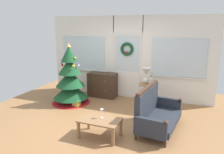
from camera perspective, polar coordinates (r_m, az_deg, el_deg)
ground_plane at (r=5.25m, az=-2.67°, el=-11.98°), size 6.76×6.76×0.00m
back_wall_with_door at (r=6.77m, az=4.15°, el=5.23°), size 5.20×0.19×2.55m
christmas_tree at (r=6.43m, az=-11.00°, el=-1.17°), size 1.13×1.13×1.78m
dresser_cabinet at (r=6.93m, az=-2.55°, el=-2.10°), size 0.91×0.46×0.78m
settee_sofa at (r=4.94m, az=11.36°, el=-9.18°), size 0.87×1.54×0.96m
side_table at (r=6.07m, az=9.36°, el=-3.61°), size 0.50×0.48×0.69m
table_lamp at (r=6.00m, az=9.05°, el=0.96°), size 0.28×0.28×0.44m
flower_vase at (r=5.91m, az=10.31°, el=-0.95°), size 0.11×0.10×0.35m
coffee_table at (r=4.52m, az=-3.22°, el=-11.78°), size 0.85×0.54×0.38m
wine_glass at (r=4.51m, az=-2.72°, el=-9.09°), size 0.08×0.08×0.20m
gift_box at (r=6.26m, az=-9.39°, el=-6.85°), size 0.19×0.17×0.19m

